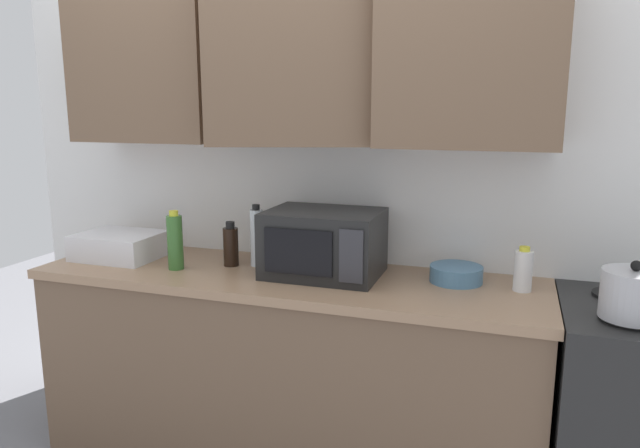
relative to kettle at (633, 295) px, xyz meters
name	(u,v)px	position (x,y,z in m)	size (l,w,h in m)	color
wall_back_with_cabinets	(302,116)	(-1.32, 0.39, 0.58)	(3.08, 0.53, 2.60)	white
counter_run	(286,370)	(-1.32, 0.16, -0.54)	(2.21, 0.63, 0.90)	brown
kettle	(633,295)	(0.00, 0.00, 0.00)	(0.21, 0.21, 0.20)	#B2B2B7
microwave	(324,243)	(-1.16, 0.20, 0.05)	(0.48, 0.37, 0.28)	black
dish_rack	(120,246)	(-2.17, 0.16, -0.03)	(0.38, 0.30, 0.12)	silver
bottle_clear_tall	(257,237)	(-1.49, 0.24, 0.04)	(0.06, 0.06, 0.28)	silver
bottle_green_oil	(175,242)	(-1.81, 0.07, 0.03)	(0.07, 0.07, 0.26)	#386B2D
bottle_white_jar	(523,270)	(-0.35, 0.24, -0.01)	(0.07, 0.07, 0.18)	white
bottle_soy_dark	(231,246)	(-1.60, 0.21, 0.00)	(0.07, 0.07, 0.20)	black
bowl_ceramic_small	(456,274)	(-0.60, 0.28, -0.06)	(0.22, 0.22, 0.07)	teal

